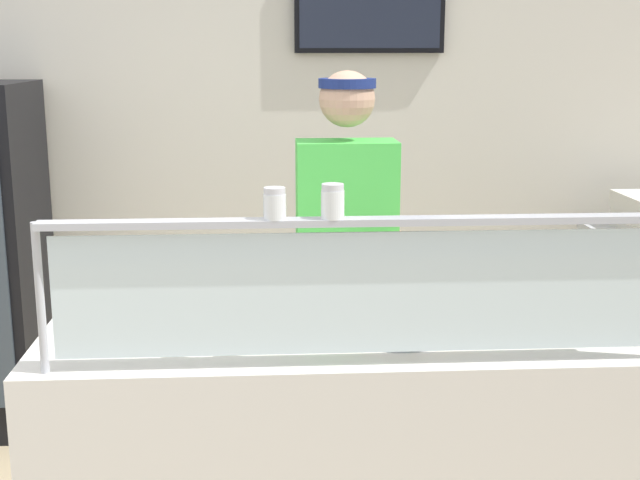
% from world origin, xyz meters
% --- Properties ---
extents(shop_rear_unit, '(6.41, 0.13, 2.70)m').
position_xyz_m(shop_rear_unit, '(1.01, 2.34, 1.36)').
color(shop_rear_unit, silver).
rests_on(shop_rear_unit, ground).
extents(serving_counter, '(2.01, 0.67, 0.95)m').
position_xyz_m(serving_counter, '(1.00, 0.34, 0.47)').
color(serving_counter, silver).
rests_on(serving_counter, ground).
extents(sneeze_guard, '(1.83, 0.06, 0.43)m').
position_xyz_m(sneeze_guard, '(1.00, 0.06, 1.23)').
color(sneeze_guard, '#B2B5BC').
rests_on(sneeze_guard, serving_counter).
extents(pizza_tray, '(0.40, 0.40, 0.04)m').
position_xyz_m(pizza_tray, '(1.14, 0.35, 0.97)').
color(pizza_tray, '#9EA0A8').
rests_on(pizza_tray, serving_counter).
extents(pizza_server, '(0.14, 0.29, 0.01)m').
position_xyz_m(pizza_server, '(1.16, 0.33, 0.99)').
color(pizza_server, '#ADAFB7').
rests_on(pizza_server, pizza_tray).
extents(parmesan_shaker, '(0.06, 0.06, 0.09)m').
position_xyz_m(parmesan_shaker, '(0.75, 0.06, 1.42)').
color(parmesan_shaker, white).
rests_on(parmesan_shaker, sneeze_guard).
extents(pepper_flake_shaker, '(0.06, 0.06, 0.10)m').
position_xyz_m(pepper_flake_shaker, '(0.91, 0.06, 1.42)').
color(pepper_flake_shaker, white).
rests_on(pepper_flake_shaker, sneeze_guard).
extents(worker_figure, '(0.41, 0.50, 1.76)m').
position_xyz_m(worker_figure, '(1.04, 0.95, 1.01)').
color(worker_figure, '#23232D').
rests_on(worker_figure, ground).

